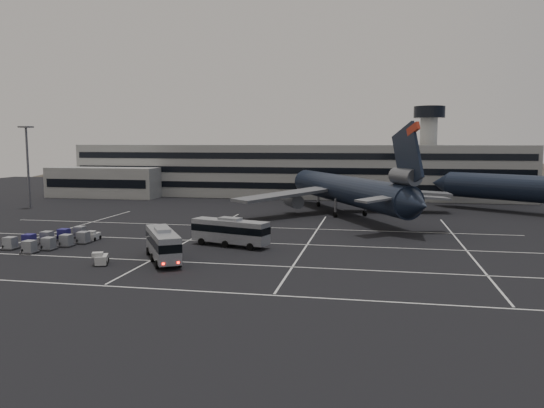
{
  "coord_description": "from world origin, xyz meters",
  "views": [
    {
      "loc": [
        21.42,
        -71.12,
        14.85
      ],
      "look_at": [
        5.46,
        10.91,
        5.0
      ],
      "focal_mm": 35.0,
      "sensor_mm": 36.0,
      "label": 1
    }
  ],
  "objects_px": {
    "trijet_main": "(347,190)",
    "tug_a": "(93,236)",
    "bus_far": "(230,231)",
    "uld_cluster": "(52,239)",
    "bus_near": "(163,243)"
  },
  "relations": [
    {
      "from": "trijet_main",
      "to": "tug_a",
      "type": "xyz_separation_m",
      "value": [
        -36.32,
        -34.31,
        -4.58
      ]
    },
    {
      "from": "bus_far",
      "to": "uld_cluster",
      "type": "distance_m",
      "value": 25.86
    },
    {
      "from": "trijet_main",
      "to": "uld_cluster",
      "type": "relative_size",
      "value": 3.63
    },
    {
      "from": "bus_far",
      "to": "tug_a",
      "type": "distance_m",
      "value": 21.64
    },
    {
      "from": "bus_near",
      "to": "uld_cluster",
      "type": "bearing_deg",
      "value": 130.96
    },
    {
      "from": "bus_far",
      "to": "uld_cluster",
      "type": "xyz_separation_m",
      "value": [
        -25.46,
        -4.32,
        -1.41
      ]
    },
    {
      "from": "bus_near",
      "to": "uld_cluster",
      "type": "relative_size",
      "value": 0.78
    },
    {
      "from": "bus_far",
      "to": "tug_a",
      "type": "xyz_separation_m",
      "value": [
        -21.58,
        0.36,
        -1.59
      ]
    },
    {
      "from": "tug_a",
      "to": "uld_cluster",
      "type": "xyz_separation_m",
      "value": [
        -3.88,
        -4.67,
        0.18
      ]
    },
    {
      "from": "bus_far",
      "to": "tug_a",
      "type": "bearing_deg",
      "value": 106.16
    },
    {
      "from": "tug_a",
      "to": "trijet_main",
      "type": "bearing_deg",
      "value": 41.32
    },
    {
      "from": "bus_far",
      "to": "uld_cluster",
      "type": "bearing_deg",
      "value": 116.73
    },
    {
      "from": "bus_far",
      "to": "tug_a",
      "type": "height_order",
      "value": "bus_far"
    },
    {
      "from": "trijet_main",
      "to": "tug_a",
      "type": "relative_size",
      "value": 22.2
    },
    {
      "from": "tug_a",
      "to": "uld_cluster",
      "type": "bearing_deg",
      "value": -131.74
    }
  ]
}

